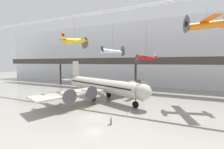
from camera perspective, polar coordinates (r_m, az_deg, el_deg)
ground_plane at (r=25.00m, az=-7.09°, el=-15.78°), size 260.00×260.00×0.00m
hangar_back_wall at (r=57.01m, az=11.75°, el=7.69°), size 140.00×3.00×23.62m
mezzanine_walkway at (r=46.03m, az=8.70°, el=4.29°), size 110.00×3.20×10.12m
ceiling_truss_beam at (r=33.92m, az=1.82°, el=23.31°), size 120.00×0.60×0.60m
airliner_silver_main at (r=35.78m, az=-4.48°, el=-4.06°), size 26.26×30.72×9.06m
suspended_plane_red_highwing at (r=39.09m, az=12.85°, el=6.26°), size 5.65×6.81×10.61m
suspended_plane_white_twin at (r=43.77m, az=0.17°, el=8.66°), size 7.39×7.40×8.67m
suspended_plane_yellow_lowwing at (r=33.34m, az=-14.07°, el=12.32°), size 7.04×6.04×7.48m
suspended_plane_orange_highwing at (r=34.84m, az=32.16°, el=15.68°), size 8.12×9.62×4.88m
stanchion_barrier at (r=25.00m, az=5.79°, el=-14.96°), size 0.36×0.36×1.08m
info_sign_pedestal at (r=22.02m, az=-0.41°, el=-17.36°), size 0.42×0.69×1.24m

